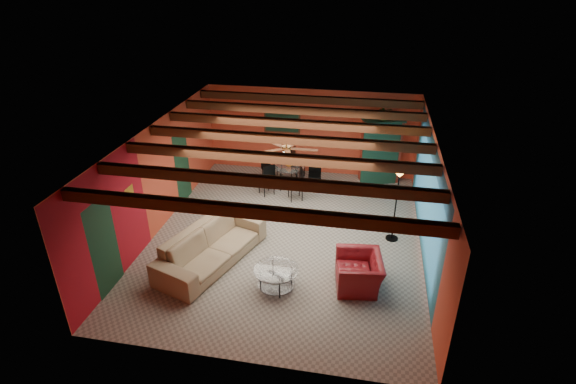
% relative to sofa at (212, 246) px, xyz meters
% --- Properties ---
extents(room, '(6.52, 8.01, 2.71)m').
position_rel_sofa_xyz_m(room, '(1.46, 1.43, 1.94)').
color(room, gray).
rests_on(room, ground).
extents(sofa, '(1.99, 3.06, 0.83)m').
position_rel_sofa_xyz_m(sofa, '(0.00, 0.00, 0.00)').
color(sofa, '#8E795B').
rests_on(sofa, ground).
extents(armchair, '(1.08, 1.19, 0.69)m').
position_rel_sofa_xyz_m(armchair, '(3.31, -0.25, -0.07)').
color(armchair, maroon).
rests_on(armchair, ground).
extents(coffee_table, '(1.21, 1.21, 0.48)m').
position_rel_sofa_xyz_m(coffee_table, '(1.62, -0.65, -0.18)').
color(coffee_table, silver).
rests_on(coffee_table, ground).
extents(dining_table, '(2.08, 2.08, 0.98)m').
position_rel_sofa_xyz_m(dining_table, '(1.02, 4.01, 0.07)').
color(dining_table, silver).
rests_on(dining_table, ground).
extents(armoire, '(1.22, 0.91, 1.94)m').
position_rel_sofa_xyz_m(armoire, '(3.66, 5.02, 0.55)').
color(armoire, maroon).
rests_on(armoire, ground).
extents(floor_lamp, '(0.51, 0.51, 1.91)m').
position_rel_sofa_xyz_m(floor_lamp, '(4.04, 1.70, 0.54)').
color(floor_lamp, black).
rests_on(floor_lamp, ground).
extents(ceiling_fan, '(1.50, 1.50, 0.44)m').
position_rel_sofa_xyz_m(ceiling_fan, '(1.46, 1.32, 1.94)').
color(ceiling_fan, '#472614').
rests_on(ceiling_fan, ceiling).
extents(painting, '(1.05, 0.03, 0.65)m').
position_rel_sofa_xyz_m(painting, '(0.56, 5.28, 1.23)').
color(painting, black).
rests_on(painting, wall_back).
extents(potted_plant, '(0.51, 0.47, 0.47)m').
position_rel_sofa_xyz_m(potted_plant, '(3.66, 5.02, 1.75)').
color(potted_plant, '#26661E').
rests_on(potted_plant, armoire).
extents(vase, '(0.21, 0.21, 0.21)m').
position_rel_sofa_xyz_m(vase, '(1.02, 4.01, 0.67)').
color(vase, orange).
rests_on(vase, dining_table).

